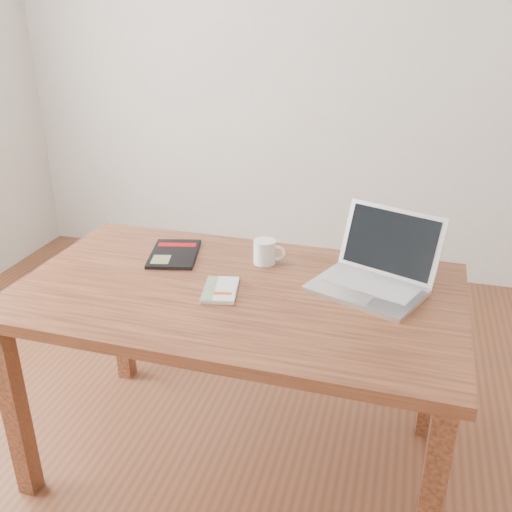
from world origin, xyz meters
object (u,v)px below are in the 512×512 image
(desk, at_px, (237,311))
(black_guidebook, at_px, (174,254))
(white_guidebook, at_px, (220,290))
(coffee_mug, at_px, (265,251))
(laptop, at_px, (375,272))

(desk, relative_size, black_guidebook, 5.17)
(white_guidebook, height_order, black_guidebook, white_guidebook)
(black_guidebook, relative_size, coffee_mug, 2.46)
(laptop, bearing_deg, white_guidebook, -137.57)
(black_guidebook, bearing_deg, white_guidebook, -55.00)
(desk, distance_m, laptop, 0.49)
(white_guidebook, xyz_separation_m, black_guidebook, (-0.27, 0.24, -0.00))
(white_guidebook, relative_size, coffee_mug, 1.65)
(black_guidebook, height_order, laptop, laptop)
(desk, bearing_deg, laptop, 18.87)
(white_guidebook, height_order, coffee_mug, coffee_mug)
(laptop, relative_size, coffee_mug, 3.79)
(desk, xyz_separation_m, laptop, (0.45, 0.14, 0.14))
(desk, xyz_separation_m, white_guidebook, (-0.05, -0.04, 0.10))
(desk, bearing_deg, black_guidebook, 149.08)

